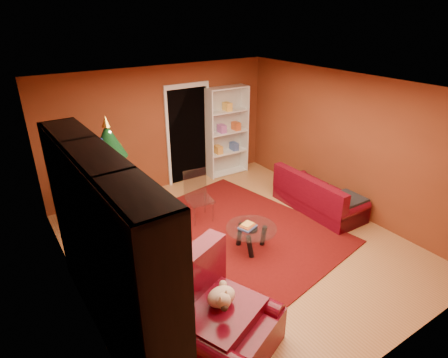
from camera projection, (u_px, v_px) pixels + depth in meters
floor at (237, 245)px, 6.31m from camera, size 5.00×5.50×0.05m
ceiling at (240, 86)px, 5.21m from camera, size 5.00×5.50×0.05m
wall_back at (162, 129)px, 7.87m from camera, size 5.00×0.05×2.60m
wall_left at (67, 220)px, 4.50m from camera, size 0.05×5.50×2.60m
wall_right at (348, 143)px, 7.03m from camera, size 0.05×5.50×2.60m
doorway at (188, 136)px, 8.24m from camera, size 1.06×0.60×2.16m
rug at (231, 234)px, 6.55m from camera, size 3.60×4.01×0.02m
media_unit at (108, 251)px, 4.15m from camera, size 0.55×3.03×2.32m
christmas_tree at (113, 175)px, 6.46m from camera, size 1.49×1.49×2.05m
gift_box_teal at (102, 210)px, 7.05m from camera, size 0.34×0.34×0.29m
gift_box_green at (148, 200)px, 7.44m from camera, size 0.29×0.29×0.28m
gift_box_red at (130, 193)px, 7.77m from camera, size 0.30×0.30×0.25m
white_bookshelf at (227, 132)px, 8.59m from camera, size 0.98×0.37×2.10m
armchair at (223, 317)px, 4.19m from camera, size 1.56×1.56×0.93m
dog at (221, 297)px, 4.16m from camera, size 0.48×0.43×0.30m
sofa at (320, 192)px, 7.23m from camera, size 0.82×1.80×0.77m
coffee_table at (251, 238)px, 6.07m from camera, size 1.04×1.04×0.51m
acrylic_chair at (200, 200)px, 6.83m from camera, size 0.49×0.53×0.86m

